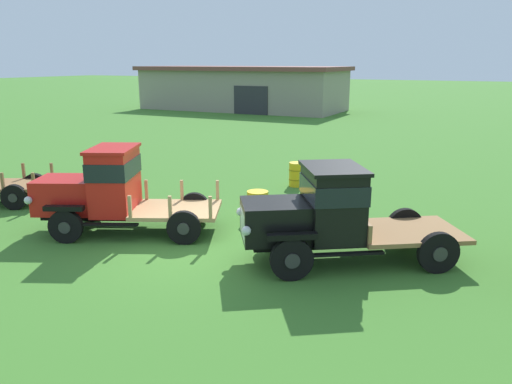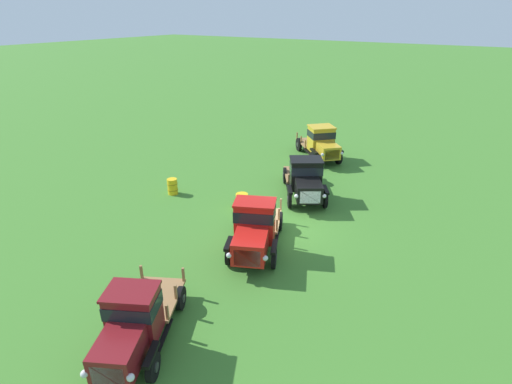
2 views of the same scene
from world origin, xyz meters
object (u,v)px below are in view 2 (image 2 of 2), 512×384
vintage_truck_second_in_line (254,229)px  oil_drum_beside_row (173,186)px  vintage_truck_foreground_near (133,324)px  vintage_truck_far_side (321,143)px  oil_drum_near_fence (242,202)px  vintage_truck_midrow_center (306,179)px

vintage_truck_second_in_line → oil_drum_beside_row: vintage_truck_second_in_line is taller
vintage_truck_foreground_near → vintage_truck_far_side: size_ratio=1.03×
vintage_truck_foreground_near → oil_drum_near_fence: (9.24, 2.65, -0.65)m
vintage_truck_midrow_center → vintage_truck_far_side: vintage_truck_far_side is taller
vintage_truck_midrow_center → oil_drum_near_fence: (-2.76, 2.11, -0.73)m
vintage_truck_second_in_line → vintage_truck_far_side: size_ratio=1.11×
vintage_truck_second_in_line → vintage_truck_midrow_center: vintage_truck_second_in_line is taller
oil_drum_near_fence → vintage_truck_midrow_center: bearing=-37.5°
vintage_truck_midrow_center → oil_drum_beside_row: vintage_truck_midrow_center is taller
vintage_truck_second_in_line → oil_drum_near_fence: (3.04, 2.69, -0.74)m
vintage_truck_midrow_center → oil_drum_near_fence: bearing=142.5°
vintage_truck_far_side → oil_drum_beside_row: size_ratio=5.20×
vintage_truck_far_side → vintage_truck_foreground_near: bearing=-172.5°
vintage_truck_foreground_near → vintage_truck_second_in_line: vintage_truck_second_in_line is taller
vintage_truck_second_in_line → vintage_truck_foreground_near: bearing=179.6°
vintage_truck_foreground_near → vintage_truck_midrow_center: (12.00, 0.53, 0.08)m
vintage_truck_foreground_near → vintage_truck_midrow_center: vintage_truck_midrow_center is taller
vintage_truck_midrow_center → vintage_truck_foreground_near: bearing=-177.5°
oil_drum_beside_row → oil_drum_near_fence: 4.23m
vintage_truck_midrow_center → oil_drum_beside_row: (-3.25, 6.32, -0.72)m
vintage_truck_far_side → oil_drum_near_fence: size_ratio=5.41×
vintage_truck_far_side → oil_drum_near_fence: (-8.87, 0.26, -0.76)m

